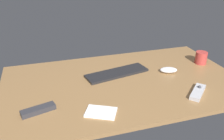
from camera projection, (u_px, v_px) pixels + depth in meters
The scene contains 7 objects.
desk at pixel (123, 82), 143.85cm from camera, with size 140.00×84.00×2.00cm, color olive.
keyboard at pixel (117, 73), 151.60cm from camera, with size 39.98×12.01×1.44cm, color black.
computer_mouse at pixel (168, 70), 153.44cm from camera, with size 10.85×6.13×3.29cm, color silver.
media_remote at pixel (198, 92), 129.88cm from camera, with size 15.98×15.43×3.35cm.
tv_remote at pixel (38, 110), 114.45cm from camera, with size 16.15×4.60×2.50cm, color #2D2D33.
coffee_mug at pixel (201, 58), 165.38cm from camera, with size 7.80×7.80×8.22cm, color #B23833.
notepad at pixel (101, 112), 114.10cm from camera, with size 14.35×9.60×0.97cm, color white.
Camera 1 is at (-43.64, -119.18, 69.46)cm, focal length 38.75 mm.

